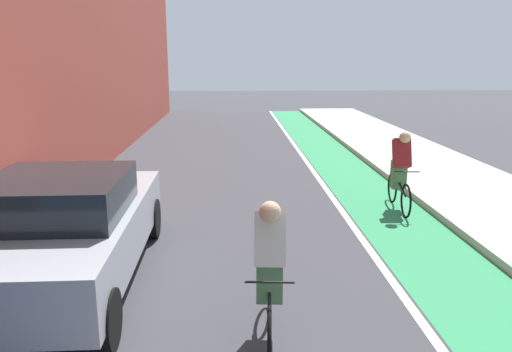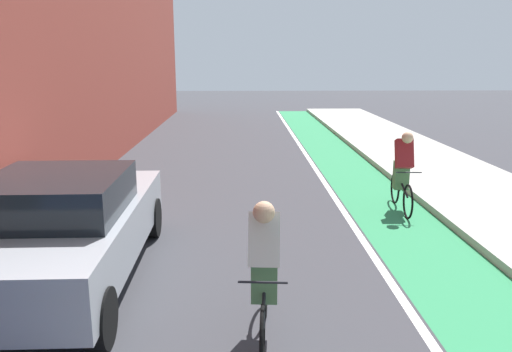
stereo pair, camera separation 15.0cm
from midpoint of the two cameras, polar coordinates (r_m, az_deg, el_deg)
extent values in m
plane|color=#38383D|center=(10.20, -0.32, -3.72)|extent=(75.58, 75.58, 0.00)
cube|color=#2D8451|center=(12.49, 12.31, -0.86)|extent=(1.60, 34.35, 0.00)
cube|color=white|center=(12.30, 8.24, -0.89)|extent=(0.12, 34.35, 0.00)
cube|color=#A8A59E|center=(13.23, 22.23, -0.45)|extent=(3.09, 34.35, 0.14)
cube|color=#9EA0A8|center=(7.25, -20.22, -6.07)|extent=(1.97, 4.52, 0.70)
cube|color=black|center=(6.88, -21.16, -2.14)|extent=(1.71, 1.91, 0.55)
cylinder|color=black|center=(9.16, -22.10, -4.56)|extent=(0.23, 0.66, 0.66)
cylinder|color=black|center=(8.72, -11.19, -4.68)|extent=(0.23, 0.66, 0.66)
cylinder|color=black|center=(5.65, -16.49, -15.25)|extent=(0.23, 0.66, 0.66)
torus|color=black|center=(5.11, 1.61, -17.94)|extent=(0.09, 0.66, 0.66)
torus|color=black|center=(6.03, 1.81, -12.78)|extent=(0.09, 0.66, 0.66)
cylinder|color=black|center=(5.46, 1.74, -13.11)|extent=(0.11, 0.96, 0.33)
cylinder|color=black|center=(5.60, 1.77, -11.55)|extent=(0.04, 0.12, 0.55)
cylinder|color=black|center=(4.92, 1.67, -11.97)|extent=(0.48, 0.06, 0.02)
cube|color=#4C7247|center=(5.49, 1.76, -11.23)|extent=(0.30, 0.26, 0.56)
cube|color=beige|center=(5.20, 1.78, -7.20)|extent=(0.35, 0.42, 0.60)
sphere|color=tan|center=(4.94, 1.78, -4.13)|extent=(0.22, 0.22, 0.22)
torus|color=black|center=(9.94, 17.28, -2.80)|extent=(0.08, 0.66, 0.66)
torus|color=black|center=(10.92, 15.87, -1.29)|extent=(0.08, 0.66, 0.66)
cylinder|color=black|center=(10.38, 16.62, -0.84)|extent=(0.10, 0.96, 0.33)
cylinder|color=black|center=(10.53, 16.41, -0.17)|extent=(0.04, 0.12, 0.55)
cylinder|color=black|center=(9.88, 17.38, 0.39)|extent=(0.48, 0.05, 0.02)
cube|color=#4C7247|center=(10.44, 16.53, 0.10)|extent=(0.29, 0.26, 0.56)
cube|color=maroon|center=(10.23, 16.88, 2.45)|extent=(0.34, 0.42, 0.60)
sphere|color=tan|center=(10.02, 17.23, 4.19)|extent=(0.22, 0.22, 0.22)
camera|label=1|loc=(0.08, -89.47, 0.12)|focal=35.25mm
camera|label=2|loc=(0.08, 90.53, -0.12)|focal=35.25mm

